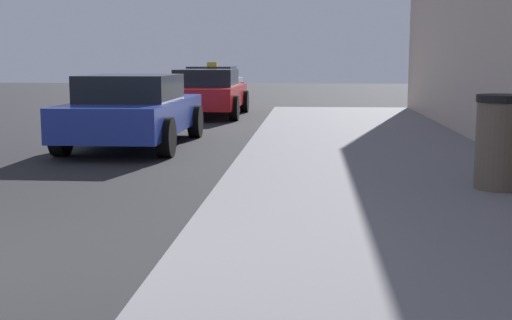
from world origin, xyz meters
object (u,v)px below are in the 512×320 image
object	(u,v)px
car_blue	(134,110)
car_silver	(213,83)
trash_bin	(502,142)
car_red	(208,92)

from	to	relation	value
car_blue	car_silver	size ratio (longest dim) A/B	0.97
trash_bin	car_silver	size ratio (longest dim) A/B	0.22
car_silver	car_blue	bearing A→B (deg)	-87.85
trash_bin	car_blue	xyz separation A→B (m)	(-5.18, 4.46, -0.02)
car_red	car_silver	distance (m)	7.05
trash_bin	car_red	distance (m)	12.07
trash_bin	car_silver	xyz separation A→B (m)	(-5.69, 18.06, -0.01)
car_blue	car_silver	distance (m)	13.61
car_silver	trash_bin	bearing A→B (deg)	-72.52
car_blue	car_red	distance (m)	6.60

